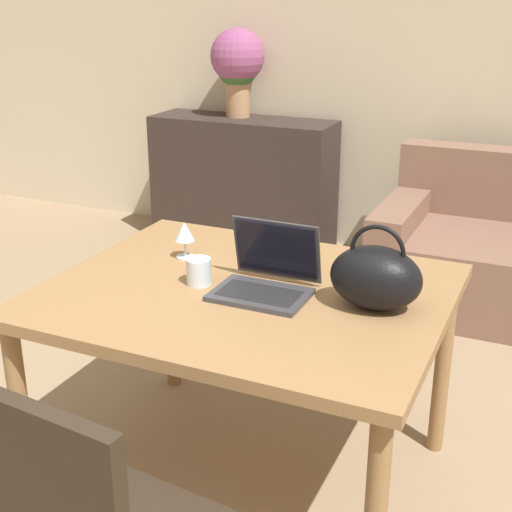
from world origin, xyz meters
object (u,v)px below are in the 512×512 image
object	(u,v)px
laptop	(268,273)
drinking_glass	(199,271)
wine_glass	(185,233)
flower_vase	(238,63)
handbag	(376,277)

from	to	relation	value
laptop	drinking_glass	xyz separation A→B (m)	(-0.23, -0.05, -0.02)
wine_glass	flower_vase	size ratio (longest dim) A/B	0.24
laptop	flower_vase	xyz separation A→B (m)	(-1.26, 2.38, 0.41)
wine_glass	handbag	bearing A→B (deg)	-10.65
drinking_glass	flower_vase	size ratio (longest dim) A/B	0.16
laptop	drinking_glass	distance (m)	0.24
wine_glass	flower_vase	distance (m)	2.42
drinking_glass	handbag	world-z (taller)	handbag
drinking_glass	handbag	xyz separation A→B (m)	(0.59, 0.06, 0.06)
wine_glass	handbag	size ratio (longest dim) A/B	0.48
laptop	handbag	distance (m)	0.36
laptop	flower_vase	world-z (taller)	flower_vase
laptop	wine_glass	world-z (taller)	laptop
drinking_glass	handbag	size ratio (longest dim) A/B	0.31
laptop	wine_glass	xyz separation A→B (m)	(-0.40, 0.15, 0.04)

